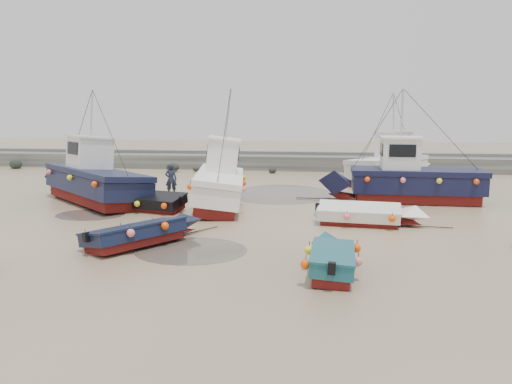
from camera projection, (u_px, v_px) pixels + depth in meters
The scene contains 15 objects.
ground at pixel (248, 233), 21.07m from camera, with size 120.00×120.00×0.00m, color tan.
seawall at pixel (287, 162), 42.46m from camera, with size 60.00×4.92×1.50m.
puddle_a at pixel (191, 250), 18.45m from camera, with size 4.20×4.20×0.01m, color #50473F.
puddle_b at pixel (353, 215), 24.42m from camera, with size 3.91×3.91×0.01m, color #50473F.
puddle_c at pixel (90, 215), 24.61m from camera, with size 3.42×3.42×0.01m, color #50473F.
puddle_d at pixel (281, 194), 30.66m from camera, with size 6.36×6.36×0.01m, color #50473F.
dinghy_1 at pixel (144, 231), 19.14m from camera, with size 4.27×5.42×1.43m.
dinghy_2 at pixel (332, 255), 15.91m from camera, with size 1.91×5.12×1.43m.
dinghy_4 at pixel (142, 199), 25.74m from camera, with size 6.22×2.74×1.43m.
dinghy_5 at pixel (367, 213), 22.45m from camera, with size 5.98×2.47×1.43m.
cabin_boat_0 at pixel (90, 179), 27.89m from camera, with size 9.39×8.44×6.22m.
cabin_boat_1 at pixel (217, 181), 26.65m from camera, with size 3.52×9.97×6.22m.
cabin_boat_2 at pixel (405, 178), 27.82m from camera, with size 10.28×3.15×6.22m.
cabin_boat_3 at pixel (393, 164), 34.48m from camera, with size 7.12×7.87×6.22m.
person at pixel (171, 195), 30.13m from camera, with size 0.70×0.46×1.92m, color #1A2135.
Camera 1 is at (3.03, -20.27, 5.19)m, focal length 35.00 mm.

